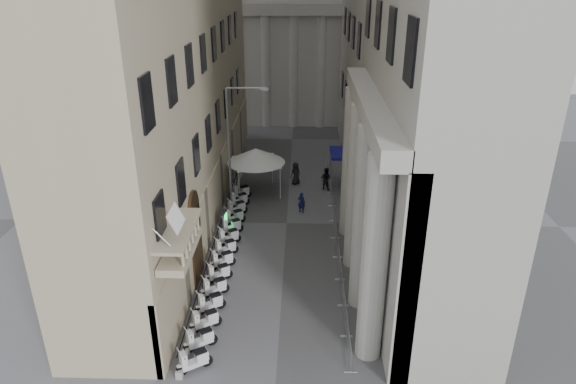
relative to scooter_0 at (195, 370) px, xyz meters
name	(u,v)px	position (x,y,z in m)	size (l,w,h in m)	color
iron_fence	(224,230)	(-0.61, 13.38, 0.00)	(0.30, 28.00, 1.40)	black
blue_awning	(339,186)	(7.84, 21.38, 0.00)	(1.60, 3.00, 3.00)	navy
flag	(190,364)	(-0.31, 0.38, 0.00)	(1.00, 1.40, 8.20)	#9E0C11
scooter_0	(195,370)	(0.00, 0.00, 0.00)	(0.56, 1.40, 1.50)	silver
scooter_1	(201,349)	(0.00, 1.44, 0.00)	(0.56, 1.40, 1.50)	silver
scooter_2	(206,329)	(0.00, 2.87, 0.00)	(0.56, 1.40, 1.50)	silver
scooter_3	(211,312)	(0.00, 4.31, 0.00)	(0.56, 1.40, 1.50)	silver
scooter_4	(215,296)	(0.00, 5.75, 0.00)	(0.56, 1.40, 1.50)	silver
scooter_5	(219,281)	(0.00, 7.18, 0.00)	(0.56, 1.40, 1.50)	silver
scooter_6	(223,268)	(0.00, 8.62, 0.00)	(0.56, 1.40, 1.50)	silver
scooter_7	(226,255)	(0.00, 10.06, 0.00)	(0.56, 1.40, 1.50)	silver
scooter_8	(229,244)	(0.00, 11.49, 0.00)	(0.56, 1.40, 1.50)	silver
scooter_9	(232,234)	(0.00, 12.93, 0.00)	(0.56, 1.40, 1.50)	silver
scooter_10	(235,224)	(0.00, 14.37, 0.00)	(0.56, 1.40, 1.50)	silver
scooter_11	(237,215)	(0.00, 15.80, 0.00)	(0.56, 1.40, 1.50)	silver
scooter_12	(239,206)	(0.00, 17.24, 0.00)	(0.56, 1.40, 1.50)	silver
scooter_13	(241,199)	(0.00, 18.68, 0.00)	(0.56, 1.40, 1.50)	silver
barrier_0	(348,354)	(7.05, 1.26, 0.00)	(0.60, 2.40, 1.10)	#B1B4B9
barrier_1	(345,321)	(7.05, 3.76, 0.00)	(0.60, 2.40, 1.10)	#B1B4B9
barrier_2	(341,292)	(7.05, 6.26, 0.00)	(0.60, 2.40, 1.10)	#B1B4B9
barrier_3	(339,268)	(7.05, 8.76, 0.00)	(0.60, 2.40, 1.10)	#B1B4B9
barrier_4	(336,247)	(7.05, 11.26, 0.00)	(0.60, 2.40, 1.10)	#B1B4B9
barrier_5	(334,229)	(7.05, 13.76, 0.00)	(0.60, 2.40, 1.10)	#B1B4B9
barrier_6	(332,213)	(7.05, 16.26, 0.00)	(0.60, 2.40, 1.10)	#B1B4B9
barrier_7	(331,199)	(7.05, 18.76, 0.00)	(0.60, 2.40, 1.10)	#B1B4B9
barrier_8	(329,187)	(7.05, 21.26, 0.00)	(0.60, 2.40, 1.10)	#B1B4B9
barrier_9	(328,175)	(7.05, 23.76, 0.00)	(0.60, 2.40, 1.10)	#B1B4B9
security_tent	(261,157)	(1.56, 19.62, 3.12)	(4.59, 4.59, 3.73)	silver
street_lamp	(234,139)	(-0.11, 16.78, 5.57)	(3.00, 0.26, 9.23)	#97999F
info_kiosk	(224,222)	(-0.50, 12.99, 0.84)	(0.35, 0.81, 1.67)	black
pedestrian_a	(301,202)	(4.74, 16.41, 0.79)	(0.57, 0.38, 1.58)	#0D1135
pedestrian_b	(326,179)	(6.69, 20.70, 0.94)	(0.91, 0.71, 1.88)	black
pedestrian_c	(296,173)	(4.22, 21.76, 0.94)	(0.92, 0.60, 1.88)	black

